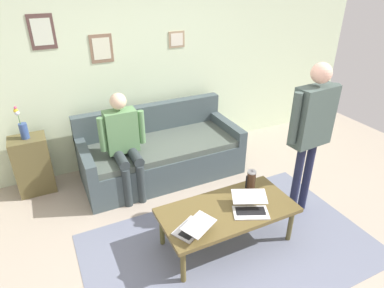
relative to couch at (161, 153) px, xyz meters
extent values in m
plane|color=#B1A18F|center=(-0.07, 1.60, -0.30)|extent=(7.68, 7.68, 0.00)
cube|color=slate|center=(-0.12, 1.63, -0.30)|extent=(2.86, 1.75, 0.01)
cube|color=silver|center=(-0.07, -0.60, 1.05)|extent=(7.04, 0.10, 2.70)
cube|color=brown|center=(1.15, -0.55, 1.58)|extent=(0.28, 0.02, 0.39)
cube|color=silver|center=(1.15, -0.54, 1.58)|extent=(0.21, 0.00, 0.29)
cube|color=#82644E|center=(0.51, -0.55, 1.34)|extent=(0.28, 0.02, 0.34)
cube|color=beige|center=(0.51, -0.54, 1.34)|extent=(0.21, 0.00, 0.26)
cube|color=tan|center=(-0.51, -0.55, 1.36)|extent=(0.23, 0.02, 0.22)
cube|color=silver|center=(-0.51, -0.54, 1.36)|extent=(0.17, 0.00, 0.16)
cube|color=#425054|center=(0.00, 0.05, -0.09)|extent=(2.08, 0.93, 0.42)
cube|color=#505A51|center=(0.00, 0.07, 0.16)|extent=(1.84, 0.85, 0.08)
cube|color=#425054|center=(0.00, -0.35, 0.35)|extent=(2.08, 0.14, 0.46)
cube|color=#425054|center=(-0.98, 0.05, 0.22)|extent=(0.12, 0.93, 0.20)
cube|color=#425054|center=(0.98, 0.05, 0.22)|extent=(0.12, 0.93, 0.20)
cube|color=brown|center=(-0.12, 1.53, 0.10)|extent=(1.34, 0.66, 0.04)
cylinder|color=brown|center=(-0.72, 1.79, -0.11)|extent=(0.05, 0.05, 0.39)
cylinder|color=brown|center=(0.48, 1.79, -0.11)|extent=(0.05, 0.05, 0.39)
cylinder|color=brown|center=(-0.72, 1.27, -0.11)|extent=(0.05, 0.05, 0.39)
cylinder|color=brown|center=(0.48, 1.27, -0.11)|extent=(0.05, 0.05, 0.39)
cube|color=silver|center=(-0.29, 1.69, 0.13)|extent=(0.39, 0.33, 0.01)
cube|color=black|center=(-0.29, 1.67, 0.14)|extent=(0.31, 0.23, 0.00)
cube|color=silver|center=(-0.34, 1.57, 0.23)|extent=(0.39, 0.32, 0.05)
cube|color=black|center=(-0.34, 1.58, 0.23)|extent=(0.35, 0.28, 0.04)
cube|color=silver|center=(0.34, 1.64, 0.13)|extent=(0.36, 0.32, 0.01)
cube|color=black|center=(0.33, 1.65, 0.14)|extent=(0.28, 0.23, 0.00)
cube|color=silver|center=(0.29, 1.72, 0.23)|extent=(0.36, 0.32, 0.02)
cube|color=#A7CFF3|center=(0.29, 1.71, 0.23)|extent=(0.32, 0.28, 0.02)
cylinder|color=#4C3323|center=(-0.50, 1.36, 0.23)|extent=(0.09, 0.09, 0.22)
cylinder|color=#B7B7BC|center=(-0.50, 1.36, 0.35)|extent=(0.09, 0.09, 0.02)
sphere|color=#B2B2B7|center=(-0.50, 1.36, 0.37)|extent=(0.03, 0.03, 0.03)
cube|color=black|center=(-0.44, 1.36, 0.24)|extent=(0.01, 0.01, 0.15)
cube|color=brown|center=(1.57, -0.30, 0.07)|extent=(0.42, 0.32, 0.74)
cylinder|color=#344E8A|center=(1.57, -0.30, 0.53)|extent=(0.09, 0.09, 0.19)
cylinder|color=#3D7038|center=(1.58, -0.30, 0.73)|extent=(0.01, 0.02, 0.20)
sphere|color=#D74A72|center=(1.59, -0.30, 0.83)|extent=(0.03, 0.03, 0.03)
cylinder|color=#3D7038|center=(1.58, -0.30, 0.69)|extent=(0.01, 0.01, 0.14)
sphere|color=silver|center=(1.59, -0.29, 0.76)|extent=(0.05, 0.05, 0.05)
cylinder|color=#3D7038|center=(1.58, -0.30, 0.71)|extent=(0.01, 0.03, 0.16)
sphere|color=yellow|center=(1.59, -0.31, 0.79)|extent=(0.05, 0.05, 0.05)
cylinder|color=#222643|center=(-1.21, 1.45, 0.14)|extent=(0.09, 0.09, 0.88)
cylinder|color=#222643|center=(-1.05, 1.46, 0.14)|extent=(0.09, 0.09, 0.88)
cube|color=#44544F|center=(-1.13, 1.45, 0.89)|extent=(0.45, 0.23, 0.63)
cylinder|color=#44544F|center=(-1.39, 1.43, 0.92)|extent=(0.09, 0.09, 0.53)
cylinder|color=#44544F|center=(-0.87, 1.47, 0.92)|extent=(0.09, 0.09, 0.53)
sphere|color=beige|center=(-1.13, 1.45, 1.34)|extent=(0.20, 0.20, 0.20)
cylinder|color=#30393B|center=(0.44, 0.51, -0.05)|extent=(0.10, 0.10, 0.50)
cylinder|color=#30393B|center=(0.61, 0.51, -0.05)|extent=(0.10, 0.10, 0.50)
cylinder|color=#30393B|center=(0.44, 0.33, 0.25)|extent=(0.12, 0.40, 0.12)
cylinder|color=#30393B|center=(0.61, 0.33, 0.25)|extent=(0.12, 0.40, 0.12)
cube|color=#5F8D5A|center=(0.53, 0.15, 0.51)|extent=(0.37, 0.20, 0.52)
cylinder|color=#5F8D5A|center=(0.29, 0.20, 0.53)|extent=(0.08, 0.08, 0.42)
cylinder|color=#5F8D5A|center=(0.77, 0.20, 0.53)|extent=(0.08, 0.08, 0.42)
sphere|color=beige|center=(0.53, 0.15, 0.88)|extent=(0.19, 0.19, 0.19)
camera|label=1|loc=(1.32, 3.70, 2.21)|focal=31.02mm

